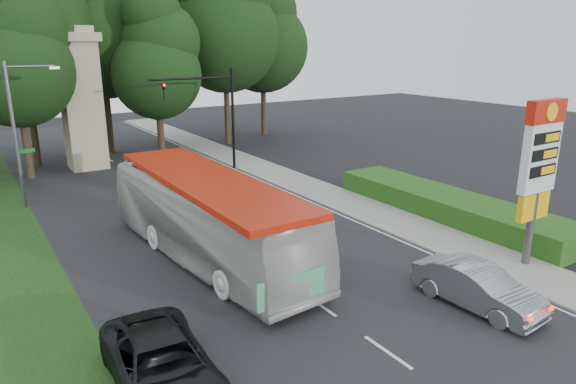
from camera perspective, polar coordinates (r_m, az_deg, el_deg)
ground at (r=16.05m, az=12.30°, el=-17.90°), size 120.00×120.00×0.00m
road_surface at (r=24.89m, az=-7.62°, el=-4.86°), size 14.00×80.00×0.02m
sidewalk_right at (r=29.28m, az=7.53°, el=-1.49°), size 3.00×80.00×0.12m
hedge at (r=28.53m, az=17.41°, el=-1.46°), size 3.00×14.00×1.20m
gas_station_pylon at (r=22.43m, az=26.17°, el=3.09°), size 2.10×0.45×6.85m
traffic_signal_mast at (r=36.76m, az=-8.04°, el=9.48°), size 6.10×0.35×7.20m
streetlight_signs at (r=31.53m, az=-27.77°, el=6.24°), size 2.75×0.98×8.00m
monument at (r=40.03m, az=-22.00°, el=9.64°), size 3.00×3.00×10.05m
tree_center_right at (r=45.43m, az=-20.30°, el=17.96°), size 9.24×9.24×18.15m
tree_east_near at (r=48.71m, az=-14.76°, el=16.65°), size 8.12×8.12×15.95m
tree_east_mid at (r=47.00m, az=-7.14°, el=19.12°), size 9.52×9.52×18.70m
tree_far_east at (r=51.09m, az=-2.85°, el=17.85°), size 8.68×8.68×17.05m
tree_monument_left at (r=38.27m, az=-28.28°, el=14.05°), size 7.28×7.28×14.30m
tree_monument_right at (r=40.81m, az=-14.51°, el=14.49°), size 6.72×6.72×13.20m
transit_bus at (r=21.77m, az=-8.88°, el=-3.00°), size 4.13×13.19×3.61m
sedan_silver at (r=19.28m, az=20.28°, el=-9.84°), size 1.90×4.71×1.52m
suv_charcoal at (r=14.65m, az=-13.83°, el=-18.18°), size 2.88×5.54×1.49m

